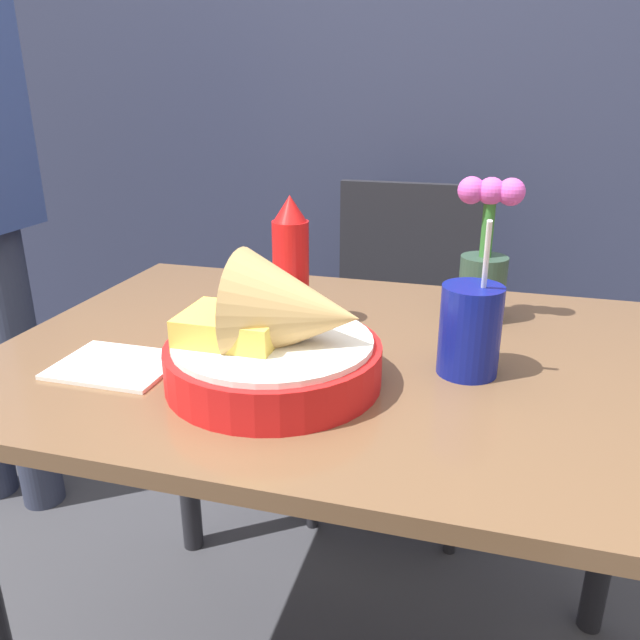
{
  "coord_description": "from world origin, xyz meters",
  "views": [
    {
      "loc": [
        0.19,
        -0.85,
        1.1
      ],
      "look_at": [
        -0.04,
        -0.04,
        0.78
      ],
      "focal_mm": 35.0,
      "sensor_mm": 36.0,
      "label": 1
    }
  ],
  "objects": [
    {
      "name": "drink_cup",
      "position": [
        0.17,
        -0.03,
        0.78
      ],
      "size": [
        0.08,
        0.08,
        0.22
      ],
      "color": "navy",
      "rests_on": "dining_table"
    },
    {
      "name": "chair_far_window",
      "position": [
        -0.02,
        0.73,
        0.51
      ],
      "size": [
        0.4,
        0.4,
        0.86
      ],
      "color": "black",
      "rests_on": "ground_plane"
    },
    {
      "name": "wall_window",
      "position": [
        0.0,
        1.17,
        1.3
      ],
      "size": [
        7.0,
        0.06,
        2.6
      ],
      "color": "#2D334C",
      "rests_on": "ground_plane"
    },
    {
      "name": "flower_vase",
      "position": [
        0.18,
        0.19,
        0.83
      ],
      "size": [
        0.11,
        0.08,
        0.24
      ],
      "color": "#2D4738",
      "rests_on": "dining_table"
    },
    {
      "name": "ketchup_bottle",
      "position": [
        -0.12,
        0.08,
        0.83
      ],
      "size": [
        0.06,
        0.06,
        0.22
      ],
      "color": "red",
      "rests_on": "dining_table"
    },
    {
      "name": "food_basket",
      "position": [
        -0.06,
        -0.13,
        0.79
      ],
      "size": [
        0.29,
        0.29,
        0.18
      ],
      "color": "red",
      "rests_on": "dining_table"
    },
    {
      "name": "napkin",
      "position": [
        -0.31,
        -0.15,
        0.73
      ],
      "size": [
        0.16,
        0.13,
        0.01
      ],
      "color": "white",
      "rests_on": "dining_table"
    },
    {
      "name": "dining_table",
      "position": [
        0.0,
        0.0,
        0.61
      ],
      "size": [
        1.06,
        0.73,
        0.72
      ],
      "color": "brown",
      "rests_on": "ground_plane"
    }
  ]
}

